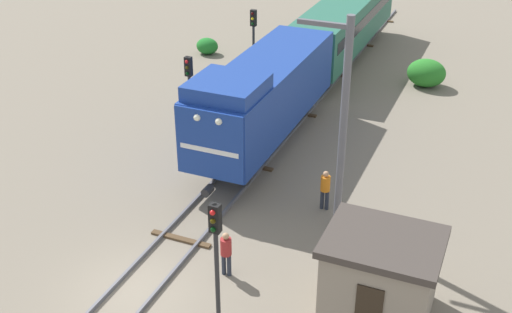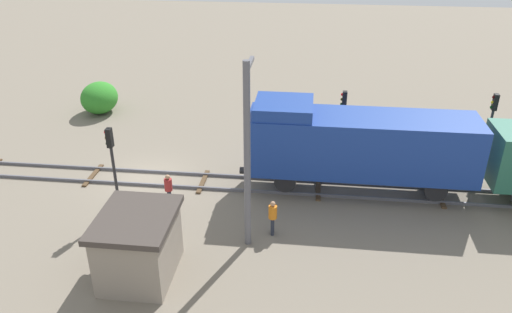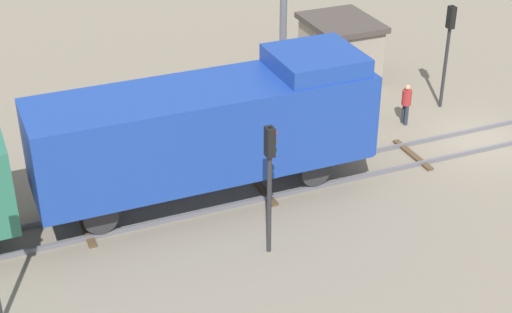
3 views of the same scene
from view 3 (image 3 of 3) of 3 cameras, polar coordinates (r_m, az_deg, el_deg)
ground_plane at (r=31.31m, az=16.00°, el=1.10°), size 109.87×109.87×0.00m
railway_track at (r=31.28m, az=16.02°, el=1.21°), size 2.40×73.25×0.16m
locomotive at (r=25.12m, az=-3.30°, el=2.21°), size 2.90×11.60×4.60m
traffic_signal_near at (r=32.61m, az=13.84°, el=8.34°), size 0.32×0.34×4.34m
traffic_signal_mid at (r=22.45m, az=1.02°, el=-0.80°), size 0.32×0.34×4.21m
worker_near_track at (r=31.54m, az=10.88°, el=3.98°), size 0.38×0.38×1.70m
worker_by_signal at (r=30.66m, az=0.81°, el=3.77°), size 0.38×0.38×1.70m
catenary_mast at (r=30.41m, az=2.05°, el=10.31°), size 1.94×0.28×8.16m
relay_hut at (r=35.25m, az=6.14°, el=7.79°), size 3.50×2.90×2.74m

